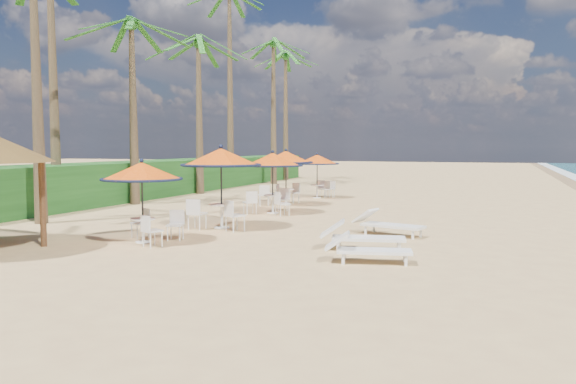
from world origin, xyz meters
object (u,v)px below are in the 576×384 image
Objects in this scene: station_2 at (273,167)px; lounger_near at (365,249)px; lounger_mid at (360,236)px; station_4 at (319,165)px; station_1 at (221,165)px; station_3 at (285,164)px; station_0 at (144,181)px; lounger_far at (386,223)px.

lounger_near is (5.38, -7.74, -1.45)m from station_2.
station_4 is at bearing 99.20° from lounger_mid.
station_1 is 10.98m from station_4.
lounger_near is 0.91× the size of lounger_mid.
station_3 is 10.93m from lounger_mid.
station_2 is at bearing 115.39° from lounger_mid.
station_1 is (0.71, 2.99, 0.36)m from station_0.
station_4 is 14.07m from lounger_mid.
station_2 reaches higher than station_0.
station_2 is 1.11× the size of lounger_mid.
station_3 reaches higher than station_4.
lounger_near is at bearing -84.72° from lounger_mid.
station_3 is 8.98m from lounger_far.
station_1 is 1.20× the size of lounger_mid.
station_3 reaches higher than lounger_far.
station_0 is 0.93× the size of station_2.
station_1 reaches higher than station_0.
station_1 is at bearing -89.99° from station_2.
station_3 reaches higher than station_2.
lounger_mid is at bearing 94.87° from lounger_near.
station_1 reaches higher than station_3.
lounger_far is at bearing -36.37° from station_2.
station_2 is at bearing 90.01° from station_1.
station_2 is 1.11× the size of lounger_far.
station_3 is 3.74m from station_4.
lounger_mid is at bearing -51.97° from station_2.
station_1 is 7.29m from station_3.
station_1 is 1.32× the size of lounger_near.
station_2 is (0.71, 7.22, 0.13)m from station_0.
station_1 is at bearing 144.83° from lounger_mid.
station_0 reaches higher than lounger_mid.
station_2 is 3.09m from station_3.
station_2 is at bearing -87.37° from station_4.
station_1 reaches higher than station_4.
station_1 is at bearing -88.38° from station_4.
station_0 is 0.91× the size of station_3.
station_0 is 0.86× the size of station_1.
station_1 is 1.06× the size of station_3.
station_4 reaches higher than station_0.
station_1 reaches higher than lounger_near.
lounger_near is (5.38, -3.51, -1.67)m from station_1.
station_1 is 1.08× the size of station_2.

